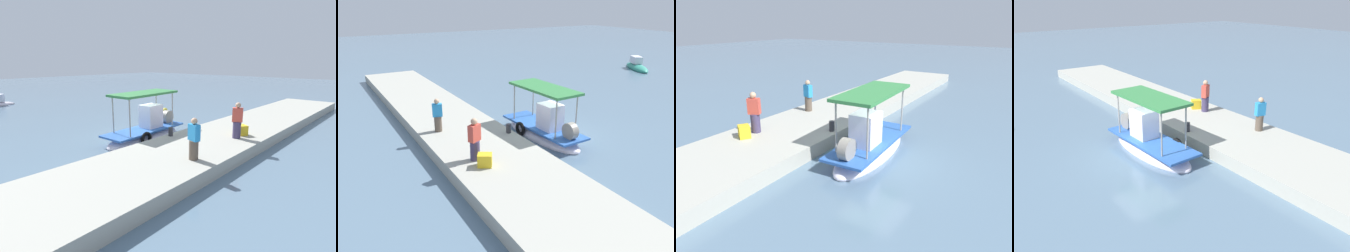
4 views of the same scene
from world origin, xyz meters
TOP-DOWN VIEW (x-y plane):
  - ground_plane at (0.00, 0.00)m, footprint 120.00×120.00m
  - dock_quay at (0.00, -4.10)m, footprint 36.00×4.19m
  - main_fishing_boat at (-0.05, -0.33)m, footprint 5.35×1.96m
  - fisherman_near_bollard at (-2.16, -5.19)m, footprint 0.45×0.52m
  - fisherman_by_crate at (1.66, -5.00)m, footprint 0.53×0.57m
  - mooring_bollard at (-0.23, -2.32)m, footprint 0.24×0.24m
  - cargo_crate at (2.36, -4.91)m, footprint 0.66×0.70m
  - marker_buoy at (6.72, 4.43)m, footprint 0.49×0.49m

SIDE VIEW (x-z plane):
  - ground_plane at x=0.00m, z-range 0.00..0.00m
  - marker_buoy at x=6.72m, z-range -0.15..0.34m
  - dock_quay at x=0.00m, z-range 0.00..0.59m
  - main_fishing_boat at x=-0.05m, z-range -1.03..1.96m
  - mooring_bollard at x=-0.23m, z-range 0.59..1.04m
  - cargo_crate at x=2.36m, z-range 0.59..1.10m
  - fisherman_near_bollard at x=-2.16m, z-range 0.51..2.16m
  - fisherman_by_crate at x=1.66m, z-range 0.51..2.28m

